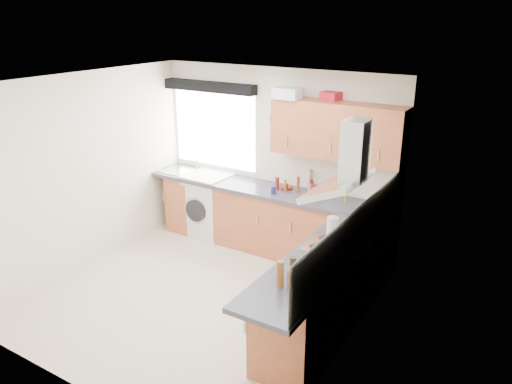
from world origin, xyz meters
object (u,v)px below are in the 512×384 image
Objects in this scene: extractor_hood at (346,168)px; washing_machine at (208,204)px; oven at (329,288)px; upper_cabinets at (337,131)px.

extractor_hood is 0.84× the size of washing_machine.
upper_cabinets reaches higher than oven.
upper_cabinets is (-0.55, 1.32, 1.38)m from oven.
extractor_hood is 1.48m from upper_cabinets.
oven is at bearing -67.46° from upper_cabinets.
extractor_hood is at bearing -0.00° from oven.
oven is 1.99m from upper_cabinets.
washing_machine is (-1.95, -0.10, -1.34)m from upper_cabinets.
extractor_hood is 3.16m from washing_machine.
extractor_hood is at bearing -63.87° from upper_cabinets.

